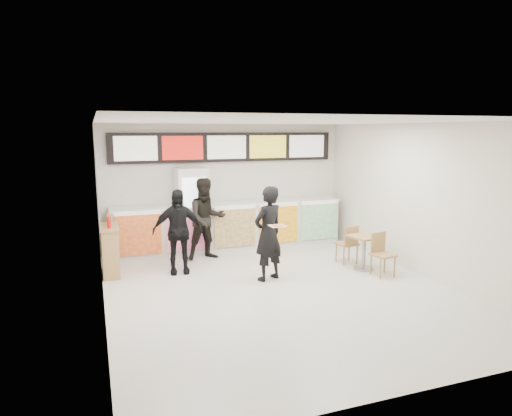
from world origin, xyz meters
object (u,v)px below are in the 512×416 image
service_counter (231,226)px  customer_mid (178,231)px  drinks_fridge (192,211)px  customer_left (206,219)px  customer_main (268,234)px  condiment_ledge (110,250)px  cafe_table (364,246)px

service_counter → customer_mid: size_ratio=3.25×
drinks_fridge → customer_left: size_ratio=1.10×
customer_main → condiment_ledge: size_ratio=1.54×
customer_left → customer_mid: customer_left is taller
customer_left → customer_mid: size_ratio=1.06×
customer_mid → condiment_ledge: 1.38m
customer_main → customer_left: 1.97m
drinks_fridge → cafe_table: size_ratio=1.34×
drinks_fridge → customer_mid: bearing=-112.3°
drinks_fridge → service_counter: bearing=-1.0°
customer_mid → condiment_ledge: customer_mid is taller
drinks_fridge → customer_mid: size_ratio=1.17×
drinks_fridge → customer_left: drinks_fridge is taller
drinks_fridge → customer_mid: 1.57m
customer_main → customer_mid: customer_main is taller
cafe_table → condiment_ledge: size_ratio=1.27×
customer_mid → service_counter: bearing=48.4°
service_counter → customer_left: (-0.74, -0.62, 0.34)m
drinks_fridge → condiment_ledge: (-1.88, -1.11, -0.49)m
drinks_fridge → condiment_ledge: drinks_fridge is taller
service_counter → condiment_ledge: (-2.82, -1.09, -0.07)m
customer_left → condiment_ledge: customer_left is taller
service_counter → customer_main: customer_main is taller
service_counter → condiment_ledge: bearing=-158.8°
customer_mid → cafe_table: 3.83m
customer_left → cafe_table: bearing=-39.1°
service_counter → cafe_table: service_counter is taller
customer_main → cafe_table: (2.11, -0.05, -0.42)m
cafe_table → drinks_fridge: bearing=129.4°
customer_mid → condiment_ledge: size_ratio=1.45×
drinks_fridge → customer_main: drinks_fridge is taller
customer_main → condiment_ledge: 3.18m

